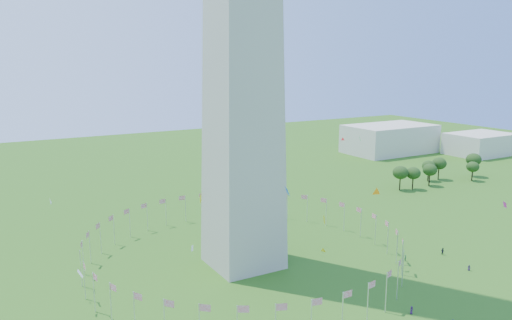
{
  "coord_description": "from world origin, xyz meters",
  "views": [
    {
      "loc": [
        -58.2,
        -58.1,
        52.22
      ],
      "look_at": [
        -4.82,
        35.0,
        30.79
      ],
      "focal_mm": 35.0,
      "sensor_mm": 36.0,
      "label": 1
    }
  ],
  "objects": [
    {
      "name": "gov_building_east_a",
      "position": [
        150.0,
        150.0,
        8.0
      ],
      "size": [
        50.0,
        30.0,
        16.0
      ],
      "primitive_type": "cube",
      "color": "beige",
      "rests_on": "ground"
    },
    {
      "name": "tree_line_east",
      "position": [
        115.02,
        85.37,
        4.81
      ],
      "size": [
        53.72,
        15.07,
        10.61
      ],
      "color": "#284D19",
      "rests_on": "ground"
    },
    {
      "name": "flag_ring",
      "position": [
        -0.0,
        50.0,
        4.5
      ],
      "size": [
        80.24,
        80.24,
        9.0
      ],
      "color": "silver",
      "rests_on": "ground"
    },
    {
      "name": "gov_building_east_b",
      "position": [
        190.0,
        120.0,
        6.0
      ],
      "size": [
        35.0,
        25.0,
        12.0
      ],
      "primitive_type": "cube",
      "color": "beige",
      "rests_on": "ground"
    },
    {
      "name": "kites_aloft",
      "position": [
        5.35,
        26.71,
        19.71
      ],
      "size": [
        98.96,
        71.18,
        27.86
      ],
      "color": "orange",
      "rests_on": "ground"
    }
  ]
}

